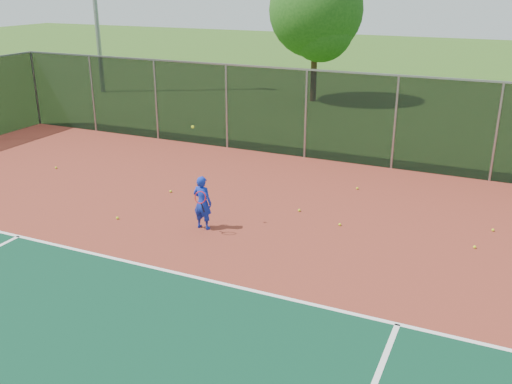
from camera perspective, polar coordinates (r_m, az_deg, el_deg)
court_apron at (r=10.34m, az=1.63°, el=-13.43°), size 30.00×20.00×0.02m
fence_back at (r=18.71m, az=13.74°, el=6.84°), size 30.00×0.06×3.03m
tennis_player at (r=13.91m, az=-5.38°, el=-1.05°), size 0.59×0.59×2.55m
practice_ball_0 at (r=15.08m, az=22.61°, el=-3.53°), size 0.07×0.07×0.07m
practice_ball_1 at (r=14.38m, az=8.37°, el=-3.23°), size 0.07×0.07×0.07m
practice_ball_2 at (r=13.99m, az=21.03°, el=-5.16°), size 0.07×0.07×0.07m
practice_ball_3 at (r=19.64m, az=-19.37°, el=2.31°), size 0.07×0.07×0.07m
practice_ball_4 at (r=16.94m, az=10.09°, el=0.37°), size 0.07×0.07×0.07m
practice_ball_5 at (r=16.62m, az=-8.53°, el=0.07°), size 0.07×0.07×0.07m
practice_ball_6 at (r=15.03m, az=-13.69°, el=-2.54°), size 0.07×0.07×0.07m
practice_ball_7 at (r=15.14m, az=4.35°, el=-1.83°), size 0.07×0.07×0.07m
tree_back_left at (r=28.98m, az=6.14°, el=17.21°), size 4.57×4.57×6.71m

